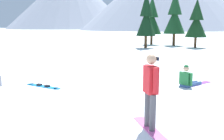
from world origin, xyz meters
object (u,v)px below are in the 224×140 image
loose_snowboard_far_spare (43,86)px  pine_tree_young (146,18)px  pine_tree_twin (196,21)px  pine_tree_short (152,18)px  pine_tree_slender (175,16)px  snowboarder_background (188,79)px  snowboarder_midground (151,90)px

loose_snowboard_far_spare → pine_tree_young: 20.73m
pine_tree_twin → pine_tree_short: bearing=144.4°
loose_snowboard_far_spare → pine_tree_slender: (4.69, 25.19, 3.76)m
snowboarder_background → pine_tree_short: 25.19m
snowboarder_midground → pine_tree_slender: (-0.04, 28.56, 2.82)m
snowboarder_background → pine_tree_slender: bearing=92.6°
snowboarder_background → pine_tree_young: 19.55m
pine_tree_twin → pine_tree_slender: (-2.50, 2.92, 0.73)m
pine_tree_young → snowboarder_background: bearing=-77.7°
loose_snowboard_far_spare → pine_tree_short: 26.48m
snowboarder_background → pine_tree_short: (-4.06, 24.66, 3.20)m
snowboarder_background → pine_tree_slender: 23.93m
snowboarder_midground → pine_tree_twin: 25.84m
snowboarder_background → pine_tree_twin: 20.96m
snowboarder_background → pine_tree_young: (-4.12, 18.85, 3.12)m
snowboarder_background → snowboarder_midground: bearing=-102.0°
snowboarder_background → loose_snowboard_far_spare: 5.98m
snowboarder_midground → snowboarder_background: size_ratio=1.11×
snowboarder_background → pine_tree_twin: (1.41, 20.73, 2.73)m
snowboarder_midground → pine_tree_twin: pine_tree_twin is taller
snowboarder_midground → pine_tree_short: bearing=95.8°
pine_tree_young → pine_tree_slender: pine_tree_slender is taller
snowboarder_background → pine_tree_short: size_ratio=0.25×
pine_tree_young → pine_tree_slender: (3.04, 4.80, 0.34)m
loose_snowboard_far_spare → snowboarder_background: bearing=14.9°
pine_tree_slender → snowboarder_background: bearing=-87.4°
loose_snowboard_far_spare → pine_tree_twin: pine_tree_twin is taller
pine_tree_short → pine_tree_slender: pine_tree_slender is taller
loose_snowboard_far_spare → pine_tree_twin: bearing=72.1°
pine_tree_short → pine_tree_slender: bearing=-18.6°
snowboarder_midground → pine_tree_slender: bearing=90.1°
loose_snowboard_far_spare → pine_tree_slender: size_ratio=0.26×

